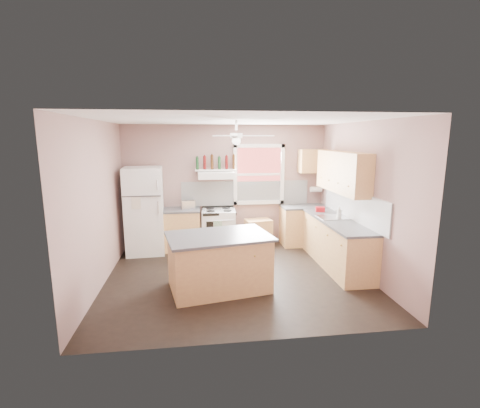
{
  "coord_description": "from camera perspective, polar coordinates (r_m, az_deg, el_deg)",
  "views": [
    {
      "loc": [
        -0.69,
        -5.75,
        2.42
      ],
      "look_at": [
        0.1,
        0.3,
        1.25
      ],
      "focal_mm": 26.0,
      "sensor_mm": 36.0,
      "label": 1
    }
  ],
  "objects": [
    {
      "name": "window_frame",
      "position": [
        7.89,
        3.13,
        4.87
      ],
      "size": [
        1.16,
        0.07,
        1.36
      ],
      "primitive_type": "cube",
      "color": "white",
      "rests_on": "wall_back"
    },
    {
      "name": "range_hood",
      "position": [
        7.56,
        -3.92,
        4.75
      ],
      "size": [
        0.78,
        0.5,
        0.14
      ],
      "primitive_type": "cube",
      "color": "white",
      "rests_on": "wall_back"
    },
    {
      "name": "window_view",
      "position": [
        7.91,
        3.1,
        4.89
      ],
      "size": [
        1.0,
        0.02,
        1.2
      ],
      "primitive_type": "cube",
      "color": "maroon",
      "rests_on": "wall_back"
    },
    {
      "name": "cart",
      "position": [
        7.93,
        3.01,
        -4.78
      ],
      "size": [
        0.62,
        0.46,
        0.57
      ],
      "primitive_type": "cube",
      "rotation": [
        0.0,
        0.0,
        0.15
      ],
      "color": "tan",
      "rests_on": "floor"
    },
    {
      "name": "island_top",
      "position": [
        5.55,
        -3.51,
        -5.3
      ],
      "size": [
        1.77,
        1.33,
        0.04
      ],
      "primitive_type": "cube",
      "rotation": [
        0.0,
        0.0,
        0.19
      ],
      "color": "#3F3F41",
      "rests_on": "island"
    },
    {
      "name": "base_cabinet_right",
      "position": [
        6.9,
        15.51,
        -6.32
      ],
      "size": [
        0.6,
        2.2,
        0.86
      ],
      "primitive_type": "cube",
      "color": "tan",
      "rests_on": "floor"
    },
    {
      "name": "wine_bottles",
      "position": [
        7.66,
        -3.95,
        6.79
      ],
      "size": [
        0.86,
        0.06,
        0.31
      ],
      "color": "#143819",
      "rests_on": "bottle_shelf"
    },
    {
      "name": "sink",
      "position": [
        6.96,
        14.99,
        -2.19
      ],
      "size": [
        0.55,
        0.45,
        0.03
      ],
      "primitive_type": "cube",
      "color": "silver",
      "rests_on": "counter_right"
    },
    {
      "name": "counter_corner",
      "position": [
        8.0,
        10.48,
        -0.44
      ],
      "size": [
        1.02,
        0.62,
        0.04
      ],
      "primitive_type": "cube",
      "color": "#3F3F41",
      "rests_on": "base_cabinet_corner"
    },
    {
      "name": "ceiling",
      "position": [
        5.8,
        -0.61,
        13.61
      ],
      "size": [
        4.5,
        4.5,
        0.0
      ],
      "primitive_type": "plane",
      "color": "white",
      "rests_on": "ground"
    },
    {
      "name": "stove",
      "position": [
        7.73,
        -3.48,
        -4.09
      ],
      "size": [
        0.76,
        0.69,
        0.86
      ],
      "primitive_type": "cube",
      "rotation": [
        0.0,
        0.0,
        -0.07
      ],
      "color": "white",
      "rests_on": "floor"
    },
    {
      "name": "floor",
      "position": [
        6.28,
        -0.56,
        -11.81
      ],
      "size": [
        4.5,
        4.5,
        0.0
      ],
      "primitive_type": "plane",
      "color": "black",
      "rests_on": "ground"
    },
    {
      "name": "paper_towel",
      "position": [
        8.18,
        12.36,
        2.38
      ],
      "size": [
        0.26,
        0.12,
        0.12
      ],
      "primitive_type": "cylinder",
      "rotation": [
        0.0,
        1.57,
        0.0
      ],
      "color": "white",
      "rests_on": "wall_back"
    },
    {
      "name": "island",
      "position": [
        5.69,
        -3.46,
        -9.66
      ],
      "size": [
        1.67,
        1.23,
        0.86
      ],
      "primitive_type": "cube",
      "rotation": [
        0.0,
        0.0,
        0.19
      ],
      "color": "tan",
      "rests_on": "floor"
    },
    {
      "name": "faucet",
      "position": [
        7.0,
        16.23,
        -1.54
      ],
      "size": [
        0.03,
        0.03,
        0.14
      ],
      "primitive_type": "cylinder",
      "color": "silver",
      "rests_on": "sink"
    },
    {
      "name": "base_cabinet_corner",
      "position": [
        8.09,
        10.37,
        -3.56
      ],
      "size": [
        1.0,
        0.6,
        0.86
      ],
      "primitive_type": "cube",
      "color": "tan",
      "rests_on": "floor"
    },
    {
      "name": "counter_right",
      "position": [
        6.78,
        15.63,
        -2.69
      ],
      "size": [
        0.62,
        2.22,
        0.04
      ],
      "primitive_type": "cube",
      "color": "#3F3F41",
      "rests_on": "base_cabinet_right"
    },
    {
      "name": "upper_cabinet_right",
      "position": [
        6.87,
        16.44,
        5.06
      ],
      "size": [
        0.33,
        1.8,
        0.76
      ],
      "primitive_type": "cube",
      "color": "tan",
      "rests_on": "wall_right"
    },
    {
      "name": "refrigerator",
      "position": [
        7.56,
        -15.39,
        -1.05
      ],
      "size": [
        0.81,
        0.79,
        1.82
      ],
      "primitive_type": "cube",
      "rotation": [
        0.0,
        0.0,
        0.05
      ],
      "color": "white",
      "rests_on": "floor"
    },
    {
      "name": "wall_right",
      "position": [
        6.56,
        19.54,
        0.83
      ],
      "size": [
        0.05,
        4.0,
        2.7
      ],
      "primitive_type": "cube",
      "color": "#8A6861",
      "rests_on": "ground"
    },
    {
      "name": "backsplash_back",
      "position": [
        7.92,
        0.93,
        1.81
      ],
      "size": [
        2.9,
        0.03,
        0.55
      ],
      "primitive_type": "cube",
      "color": "white",
      "rests_on": "wall_back"
    },
    {
      "name": "bottle_shelf",
      "position": [
        7.67,
        -3.99,
        5.59
      ],
      "size": [
        0.9,
        0.26,
        0.03
      ],
      "primitive_type": "cube",
      "color": "white",
      "rests_on": "range_hood"
    },
    {
      "name": "upper_cabinet_corner",
      "position": [
        8.05,
        11.81,
        6.92
      ],
      "size": [
        0.6,
        0.33,
        0.52
      ],
      "primitive_type": "cube",
      "color": "tan",
      "rests_on": "wall_back"
    },
    {
      "name": "counter_left",
      "position": [
        7.62,
        -10.07,
        -0.98
      ],
      "size": [
        0.92,
        0.62,
        0.04
      ],
      "primitive_type": "cube",
      "color": "#3F3F41",
      "rests_on": "base_cabinet_left"
    },
    {
      "name": "soap_bottle",
      "position": [
        6.87,
        15.96,
        -1.33
      ],
      "size": [
        0.11,
        0.11,
        0.24
      ],
      "primitive_type": "imported",
      "rotation": [
        0.0,
        0.0,
        2.89
      ],
      "color": "silver",
      "rests_on": "counter_right"
    },
    {
      "name": "backsplash_right",
      "position": [
        6.84,
        18.03,
        -0.18
      ],
      "size": [
        0.03,
        2.6,
        0.55
      ],
      "primitive_type": "cube",
      "color": "white",
      "rests_on": "wall_right"
    },
    {
      "name": "red_caddy",
      "position": [
        7.43,
        13.02,
        -0.85
      ],
      "size": [
        0.2,
        0.16,
        0.1
      ],
      "primitive_type": "cube",
      "rotation": [
        0.0,
        0.0,
        -0.21
      ],
      "color": "#AF0F16",
      "rests_on": "counter_right"
    },
    {
      "name": "base_cabinet_left",
      "position": [
        7.72,
        -9.96,
        -4.24
      ],
      "size": [
        0.9,
        0.6,
        0.86
      ],
      "primitive_type": "cube",
      "color": "tan",
      "rests_on": "floor"
    },
    {
      "name": "wall_back",
      "position": [
        7.88,
        -2.35,
        3.04
      ],
      "size": [
        4.5,
        0.05,
        2.7
      ],
      "primitive_type": "cube",
      "color": "#8A6861",
      "rests_on": "ground"
    },
    {
      "name": "wall_left",
      "position": [
        6.06,
        -22.45,
        -0.15
      ],
      "size": [
        0.05,
        4.0,
        2.7
      ],
      "primitive_type": "cube",
      "color": "#8A6861",
      "rests_on": "ground"
    },
    {
      "name": "toaster",
      "position": [
        7.62,
        -8.52,
        -0.09
      ],
      "size": [
        0.3,
        0.2,
        0.18
      ],
      "primitive_type": "cube",
      "rotation": [
        0.0,
        0.0,
        0.16
      ],
      "color": "silver",
      "rests_on": "counter_left"
    },
    {
      "name": "ceiling_fan_hub",
      "position": [
        5.8,
        -0.61,
        11.14
      ],
      "size": [
        0.2,
        0.2,
        0.08
      ],
      "primitive_type": "cylinder",
      "color": "white",
      "rests_on": "ceiling"
    }
  ]
}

